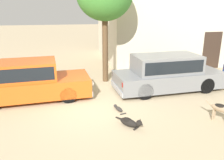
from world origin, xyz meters
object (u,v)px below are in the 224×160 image
object	(u,v)px
stray_dog_tan	(224,109)
parked_sedan_second	(167,72)
stray_cat	(118,109)
stray_dog_spotted	(130,122)
parked_sedan_nearest	(30,81)

from	to	relation	value
stray_dog_tan	parked_sedan_second	bearing A→B (deg)	153.64
stray_dog_tan	stray_cat	size ratio (longest dim) A/B	1.47
parked_sedan_second	stray_dog_spotted	distance (m)	3.77
parked_sedan_nearest	stray_dog_tan	xyz separation A→B (m)	(6.11, -3.17, -0.29)
parked_sedan_nearest	stray_dog_spotted	bearing A→B (deg)	-46.50
parked_sedan_nearest	parked_sedan_second	bearing A→B (deg)	-4.90
stray_dog_spotted	stray_cat	world-z (taller)	stray_dog_spotted
stray_dog_spotted	stray_cat	distance (m)	1.17
parked_sedan_nearest	stray_cat	xyz separation A→B (m)	(3.10, -1.73, -0.67)
stray_dog_spotted	parked_sedan_nearest	bearing A→B (deg)	-171.80
parked_sedan_second	stray_dog_tan	bearing A→B (deg)	-83.92
stray_dog_tan	stray_dog_spotted	bearing A→B (deg)	-131.15
parked_sedan_nearest	stray_dog_tan	size ratio (longest dim) A/B	5.13
parked_sedan_second	stray_cat	world-z (taller)	parked_sedan_second
parked_sedan_nearest	stray_dog_spotted	xyz separation A→B (m)	(3.19, -2.90, -0.59)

